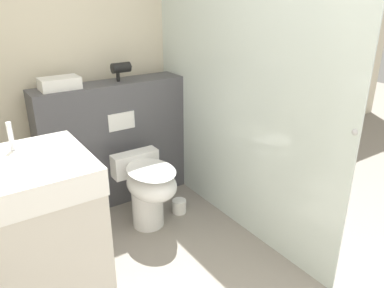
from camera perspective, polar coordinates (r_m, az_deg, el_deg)
name	(u,v)px	position (r m, az deg, el deg)	size (l,w,h in m)	color
wall_back	(118,48)	(3.28, -11.18, 14.14)	(8.00, 0.06, 2.50)	beige
partition_panel	(117,142)	(3.20, -11.39, 0.24)	(1.27, 0.28, 1.03)	#4C4C51
shower_glass	(235,87)	(2.68, 6.50, 8.60)	(0.04, 1.98, 2.13)	silver
toilet	(148,187)	(2.83, -6.71, -6.57)	(0.36, 0.54, 0.55)	white
sink_vanity	(38,252)	(2.06, -22.48, -15.02)	(0.59, 0.57, 1.13)	beige
hair_drier	(122,68)	(3.07, -10.63, 11.32)	(0.18, 0.08, 0.15)	black
folded_towel	(59,83)	(2.92, -19.54, 8.71)	(0.28, 0.18, 0.09)	white
spare_toilet_roll	(179,206)	(3.11, -1.96, -9.46)	(0.11, 0.11, 0.11)	white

